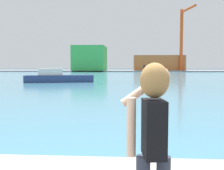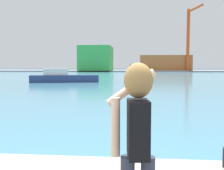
% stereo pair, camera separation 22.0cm
% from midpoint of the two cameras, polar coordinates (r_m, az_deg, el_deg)
% --- Properties ---
extents(ground_plane, '(220.00, 220.00, 0.00)m').
position_cam_midpoint_polar(ground_plane, '(52.88, 4.63, 1.92)').
color(ground_plane, '#334751').
extents(harbor_water, '(140.00, 100.00, 0.02)m').
position_cam_midpoint_polar(harbor_water, '(54.88, 4.65, 2.02)').
color(harbor_water, teal).
rests_on(harbor_water, ground_plane).
extents(far_shore_dock, '(140.00, 20.00, 0.36)m').
position_cam_midpoint_polar(far_shore_dock, '(94.86, 4.96, 3.08)').
color(far_shore_dock, gray).
rests_on(far_shore_dock, ground_plane).
extents(person_photographer, '(0.53, 0.55, 1.74)m').
position_cam_midpoint_polar(person_photographer, '(2.65, 7.75, -9.95)').
color(person_photographer, '#2D3342').
rests_on(person_photographer, quay_promenade).
extents(boat_moored, '(8.74, 4.06, 1.75)m').
position_cam_midpoint_polar(boat_moored, '(34.31, -10.30, 1.65)').
color(boat_moored, navy).
rests_on(boat_moored, harbor_water).
extents(warehouse_left, '(10.49, 13.37, 8.15)m').
position_cam_midpoint_polar(warehouse_left, '(91.09, -3.33, 5.72)').
color(warehouse_left, green).
rests_on(warehouse_left, far_shore_dock).
extents(warehouse_right, '(16.95, 13.80, 5.11)m').
position_cam_midpoint_polar(warehouse_right, '(95.75, 11.20, 4.66)').
color(warehouse_right, '#B26633').
rests_on(warehouse_right, far_shore_dock).
extents(port_crane, '(2.83, 10.11, 19.62)m').
position_cam_midpoint_polar(port_crane, '(89.07, 16.34, 10.42)').
color(port_crane, '#D84C19').
rests_on(port_crane, far_shore_dock).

